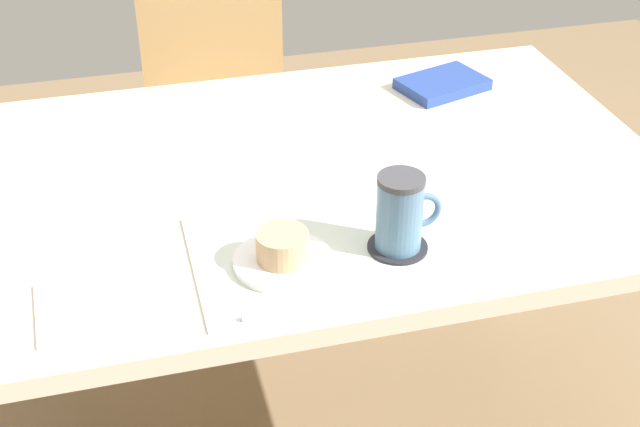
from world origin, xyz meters
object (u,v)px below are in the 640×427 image
at_px(dining_table, 302,203).
at_px(pastry, 282,246).
at_px(coffee_mug, 401,212).
at_px(small_book, 442,84).
at_px(wooden_chair, 218,116).
at_px(pastry_plate, 283,261).

xyz_separation_m(dining_table, pastry, (-0.10, -0.28, 0.11)).
bearing_deg(pastry, dining_table, 70.61).
bearing_deg(coffee_mug, small_book, 62.24).
bearing_deg(coffee_mug, wooden_chair, 97.53).
height_order(dining_table, coffee_mug, coffee_mug).
relative_size(wooden_chair, small_book, 4.80).
distance_m(wooden_chair, coffee_mug, 1.12).
bearing_deg(dining_table, pastry, -109.39).
height_order(pastry_plate, small_book, small_book).
bearing_deg(coffee_mug, pastry, 178.65).
relative_size(dining_table, pastry, 16.42).
bearing_deg(pastry, coffee_mug, -1.35).
bearing_deg(dining_table, wooden_chair, 93.43).
relative_size(dining_table, pastry_plate, 8.63).
xyz_separation_m(pastry, small_book, (0.48, 0.54, -0.03)).
relative_size(pastry, small_book, 0.46).
bearing_deg(pastry_plate, coffee_mug, -1.35).
xyz_separation_m(wooden_chair, small_book, (0.43, -0.51, 0.28)).
distance_m(wooden_chair, pastry_plate, 1.09).
distance_m(pastry_plate, coffee_mug, 0.20).
bearing_deg(small_book, pastry_plate, -148.94).
relative_size(dining_table, small_book, 7.59).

